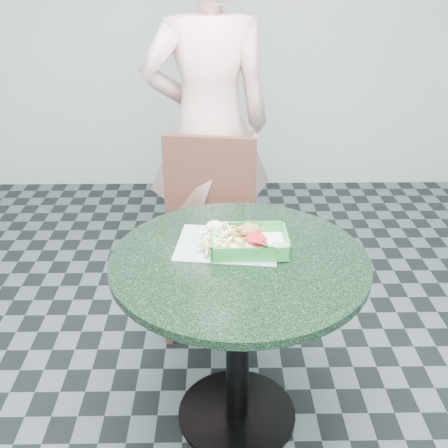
{
  "coord_description": "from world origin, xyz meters",
  "views": [
    {
      "loc": [
        -0.08,
        -1.58,
        1.72
      ],
      "look_at": [
        -0.05,
        0.1,
        0.85
      ],
      "focal_mm": 42.0,
      "sensor_mm": 36.0,
      "label": 1
    }
  ],
  "objects_px": {
    "food_basket": "(249,249)",
    "crab_sandwich": "(248,237)",
    "cafe_table": "(239,301)",
    "sauce_ramekin": "(215,232)",
    "dining_chair": "(209,220)",
    "diner_person": "(208,86)"
  },
  "relations": [
    {
      "from": "dining_chair",
      "to": "food_basket",
      "type": "distance_m",
      "value": 0.75
    },
    {
      "from": "food_basket",
      "to": "sauce_ramekin",
      "type": "relative_size",
      "value": 4.85
    },
    {
      "from": "dining_chair",
      "to": "food_basket",
      "type": "bearing_deg",
      "value": -69.2
    },
    {
      "from": "dining_chair",
      "to": "diner_person",
      "type": "bearing_deg",
      "value": 98.86
    },
    {
      "from": "dining_chair",
      "to": "sauce_ramekin",
      "type": "xyz_separation_m",
      "value": [
        0.03,
        -0.62,
        0.27
      ]
    },
    {
      "from": "diner_person",
      "to": "crab_sandwich",
      "type": "xyz_separation_m",
      "value": [
        0.16,
        -0.96,
        -0.33
      ]
    },
    {
      "from": "crab_sandwich",
      "to": "food_basket",
      "type": "bearing_deg",
      "value": -89.31
    },
    {
      "from": "dining_chair",
      "to": "crab_sandwich",
      "type": "relative_size",
      "value": 7.87
    },
    {
      "from": "sauce_ramekin",
      "to": "crab_sandwich",
      "type": "bearing_deg",
      "value": -18.69
    },
    {
      "from": "cafe_table",
      "to": "dining_chair",
      "type": "distance_m",
      "value": 0.77
    },
    {
      "from": "dining_chair",
      "to": "food_basket",
      "type": "relative_size",
      "value": 3.35
    },
    {
      "from": "dining_chair",
      "to": "crab_sandwich",
      "type": "distance_m",
      "value": 0.73
    },
    {
      "from": "cafe_table",
      "to": "food_basket",
      "type": "xyz_separation_m",
      "value": [
        0.04,
        0.06,
        0.19
      ]
    },
    {
      "from": "dining_chair",
      "to": "diner_person",
      "type": "distance_m",
      "value": 0.67
    },
    {
      "from": "cafe_table",
      "to": "food_basket",
      "type": "height_order",
      "value": "food_basket"
    },
    {
      "from": "cafe_table",
      "to": "dining_chair",
      "type": "relative_size",
      "value": 0.99
    },
    {
      "from": "cafe_table",
      "to": "diner_person",
      "type": "relative_size",
      "value": 0.4
    },
    {
      "from": "cafe_table",
      "to": "sauce_ramekin",
      "type": "distance_m",
      "value": 0.27
    },
    {
      "from": "food_basket",
      "to": "crab_sandwich",
      "type": "xyz_separation_m",
      "value": [
        -0.0,
        0.03,
        0.03
      ]
    },
    {
      "from": "cafe_table",
      "to": "sauce_ramekin",
      "type": "height_order",
      "value": "sauce_ramekin"
    },
    {
      "from": "dining_chair",
      "to": "sauce_ramekin",
      "type": "height_order",
      "value": "dining_chair"
    },
    {
      "from": "crab_sandwich",
      "to": "sauce_ramekin",
      "type": "bearing_deg",
      "value": 161.31
    }
  ]
}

